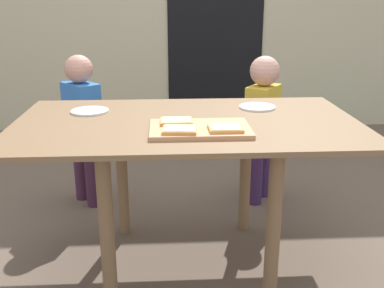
# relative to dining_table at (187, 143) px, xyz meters

# --- Properties ---
(ground_plane) EXTENTS (16.00, 16.00, 0.00)m
(ground_plane) POSITION_rel_dining_table_xyz_m (0.00, 0.00, -0.63)
(ground_plane) COLOR brown
(house_door) EXTENTS (0.90, 0.02, 2.00)m
(house_door) POSITION_rel_dining_table_xyz_m (0.38, 2.42, 0.37)
(house_door) COLOR black
(house_door) RESTS_ON ground
(dining_table) EXTENTS (1.53, 0.89, 0.73)m
(dining_table) POSITION_rel_dining_table_xyz_m (0.00, 0.00, 0.00)
(dining_table) COLOR brown
(dining_table) RESTS_ON ground
(cutting_board) EXTENTS (0.41, 0.27, 0.02)m
(cutting_board) POSITION_rel_dining_table_xyz_m (0.05, -0.17, 0.11)
(cutting_board) COLOR tan
(cutting_board) RESTS_ON dining_table
(pizza_slice_near_right) EXTENTS (0.14, 0.11, 0.02)m
(pizza_slice_near_right) POSITION_rel_dining_table_xyz_m (0.15, -0.22, 0.13)
(pizza_slice_near_right) COLOR #DA9A4D
(pizza_slice_near_right) RESTS_ON cutting_board
(pizza_slice_near_left) EXTENTS (0.14, 0.12, 0.02)m
(pizza_slice_near_left) POSITION_rel_dining_table_xyz_m (-0.04, -0.23, 0.13)
(pizza_slice_near_left) COLOR #DA9A4D
(pizza_slice_near_left) RESTS_ON cutting_board
(pizza_slice_far_left) EXTENTS (0.13, 0.11, 0.02)m
(pizza_slice_far_left) POSITION_rel_dining_table_xyz_m (-0.05, -0.10, 0.13)
(pizza_slice_far_left) COLOR #DA9A4D
(pizza_slice_far_left) RESTS_ON cutting_board
(plate_white_right) EXTENTS (0.18, 0.18, 0.01)m
(plate_white_right) POSITION_rel_dining_table_xyz_m (0.36, 0.22, 0.11)
(plate_white_right) COLOR white
(plate_white_right) RESTS_ON dining_table
(plate_white_left) EXTENTS (0.18, 0.18, 0.01)m
(plate_white_left) POSITION_rel_dining_table_xyz_m (-0.46, 0.18, 0.11)
(plate_white_left) COLOR white
(plate_white_left) RESTS_ON dining_table
(child_left) EXTENTS (0.26, 0.27, 0.94)m
(child_left) POSITION_rel_dining_table_xyz_m (-0.60, 0.75, -0.10)
(child_left) COLOR #422238
(child_left) RESTS_ON ground
(child_right) EXTENTS (0.25, 0.28, 0.93)m
(child_right) POSITION_rel_dining_table_xyz_m (0.50, 0.72, -0.09)
(child_right) COLOR #3D2553
(child_right) RESTS_ON ground
(garden_hose_coil) EXTENTS (0.40, 0.40, 0.04)m
(garden_hose_coil) POSITION_rel_dining_table_xyz_m (1.59, 2.07, -0.61)
(garden_hose_coil) COLOR #209D7D
(garden_hose_coil) RESTS_ON ground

